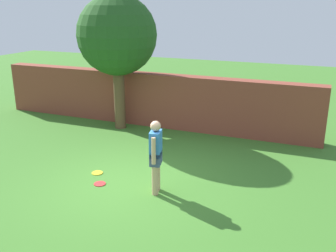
{
  "coord_description": "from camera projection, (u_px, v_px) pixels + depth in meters",
  "views": [
    {
      "loc": [
        3.82,
        -6.95,
        3.93
      ],
      "look_at": [
        0.37,
        1.48,
        1.0
      ],
      "focal_mm": 40.88,
      "sensor_mm": 36.0,
      "label": 1
    }
  ],
  "objects": [
    {
      "name": "frisbee_yellow",
      "position": [
        97.0,
        173.0,
        9.26
      ],
      "size": [
        0.27,
        0.27,
        0.02
      ],
      "primitive_type": "cylinder",
      "color": "yellow",
      "rests_on": "ground"
    },
    {
      "name": "person",
      "position": [
        156.0,
        154.0,
        8.08
      ],
      "size": [
        0.3,
        0.53,
        1.62
      ],
      "rotation": [
        0.0,
        0.0,
        -1.34
      ],
      "color": "tan",
      "rests_on": "ground"
    },
    {
      "name": "tree",
      "position": [
        117.0,
        36.0,
        11.77
      ],
      "size": [
        2.49,
        2.49,
        4.24
      ],
      "color": "brown",
      "rests_on": "ground"
    },
    {
      "name": "brick_wall",
      "position": [
        149.0,
        99.0,
        12.78
      ],
      "size": [
        11.13,
        0.5,
        1.75
      ],
      "primitive_type": "cube",
      "color": "brown",
      "rests_on": "ground"
    },
    {
      "name": "frisbee_red",
      "position": [
        100.0,
        184.0,
        8.7
      ],
      "size": [
        0.27,
        0.27,
        0.02
      ],
      "primitive_type": "cylinder",
      "color": "red",
      "rests_on": "ground"
    },
    {
      "name": "ground_plane",
      "position": [
        129.0,
        184.0,
        8.7
      ],
      "size": [
        40.0,
        40.0,
        0.0
      ],
      "primitive_type": "plane",
      "color": "#3D7528"
    }
  ]
}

